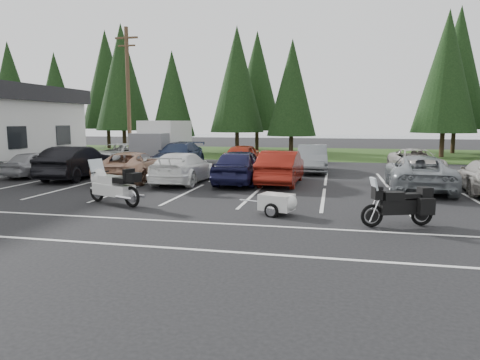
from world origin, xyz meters
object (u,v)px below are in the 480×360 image
car_far_4 (416,161)px  car_near_5 (281,167)px  car_near_1 (76,162)px  car_far_3 (312,158)px  car_far_1 (178,155)px  adventure_motorcycle (398,201)px  utility_pole (128,94)px  car_near_0 (38,164)px  car_near_3 (183,168)px  car_far_2 (240,157)px  touring_motorcycle (113,182)px  car_far_0 (118,155)px  car_near_2 (133,166)px  car_near_6 (418,173)px  cargo_trailer (277,204)px  box_truck (160,142)px  car_near_4 (240,166)px

car_far_4 → car_near_5: bearing=-145.5°
car_near_1 → car_far_3: 12.64m
car_near_1 → car_far_1: (3.18, 5.95, -0.04)m
adventure_motorcycle → car_near_5: bearing=99.7°
utility_pole → car_near_0: 8.56m
car_near_3 → car_far_2: size_ratio=1.11×
touring_motorcycle → car_far_0: bearing=139.9°
car_near_1 → car_near_2: bearing=176.9°
car_far_2 → car_near_6: bearing=-30.7°
car_near_6 → car_far_2: (-8.86, 5.91, 0.02)m
car_near_3 → car_near_6: size_ratio=0.94×
car_near_0 → car_near_5: 12.71m
car_near_2 → car_near_5: (7.20, 0.30, 0.07)m
car_near_3 → cargo_trailer: (5.16, -5.96, -0.38)m
car_near_2 → car_far_2: 6.97m
adventure_motorcycle → car_far_4: bearing=58.8°
box_truck → car_near_2: box_truck is taller
car_near_0 → car_far_4: size_ratio=0.81×
utility_pole → car_near_5: bearing=-33.6°
utility_pole → car_far_1: bearing=-24.1°
car_near_2 → touring_motorcycle: bearing=104.6°
car_near_3 → cargo_trailer: car_near_3 is taller
car_far_3 → car_far_4: (5.61, 0.39, -0.09)m
utility_pole → car_near_0: bearing=-101.5°
car_near_5 → car_far_2: 6.14m
box_truck → car_near_4: size_ratio=1.19×
adventure_motorcycle → car_far_1: bearing=111.4°
car_near_3 → utility_pole: bearing=-50.4°
car_near_4 → car_far_2: bearing=-78.1°
cargo_trailer → car_far_3: bearing=104.9°
car_near_6 → touring_motorcycle: size_ratio=1.87×
box_truck → car_near_5: (9.20, -7.93, -0.68)m
car_far_2 → adventure_motorcycle: car_far_2 is taller
car_near_0 → car_near_4: 10.86m
car_near_6 → cargo_trailer: (-5.13, -6.01, -0.40)m
car_near_1 → car_far_2: bearing=-146.0°
car_far_2 → car_far_3: bearing=0.3°
car_near_4 → car_far_4: car_near_4 is taller
car_near_4 → touring_motorcycle: car_near_4 is taller
car_near_1 → car_near_4: size_ratio=1.05×
car_near_1 → touring_motorcycle: 7.73m
car_far_1 → car_far_3: bearing=-3.7°
car_far_0 → adventure_motorcycle: (15.37, -13.17, -0.02)m
car_near_3 → car_far_4: car_near_3 is taller
box_truck → car_near_1: box_truck is taller
car_far_0 → car_far_1: size_ratio=0.96×
car_near_0 → car_far_3: 14.77m
car_near_4 → car_far_3: car_near_4 is taller
car_near_1 → car_near_5: (10.22, 0.38, -0.05)m
box_truck → car_far_0: bearing=-135.2°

